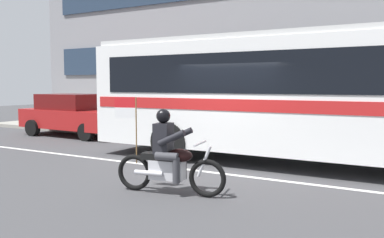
# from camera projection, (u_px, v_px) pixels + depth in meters

# --- Properties ---
(ground_plane) EXTENTS (60.00, 60.00, 0.00)m
(ground_plane) POSITION_uv_depth(u_px,v_px,m) (227.00, 168.00, 9.52)
(ground_plane) COLOR #3D3D3F
(sidewalk_curb) EXTENTS (28.00, 3.80, 0.15)m
(sidewalk_curb) POSITION_uv_depth(u_px,v_px,m) (287.00, 140.00, 13.94)
(sidewalk_curb) COLOR gray
(sidewalk_curb) RESTS_ON ground_plane
(lane_center_stripe) EXTENTS (26.60, 0.14, 0.01)m
(lane_center_stripe) POSITION_uv_depth(u_px,v_px,m) (216.00, 173.00, 9.00)
(lane_center_stripe) COLOR silver
(lane_center_stripe) RESTS_ON ground_plane
(office_building_facade) EXTENTS (28.00, 0.89, 9.20)m
(office_building_facade) POSITION_uv_depth(u_px,v_px,m) (306.00, 18.00, 15.53)
(office_building_facade) COLOR gray
(office_building_facade) RESTS_ON ground_plane
(transit_bus) EXTENTS (12.66, 2.63, 3.22)m
(transit_bus) POSITION_uv_depth(u_px,v_px,m) (337.00, 90.00, 9.28)
(transit_bus) COLOR white
(transit_bus) RESTS_ON ground_plane
(motorcycle_with_rider) EXTENTS (2.17, 0.73, 1.78)m
(motorcycle_with_rider) POSITION_uv_depth(u_px,v_px,m) (168.00, 158.00, 7.25)
(motorcycle_with_rider) COLOR black
(motorcycle_with_rider) RESTS_ON ground_plane
(parked_sedan_curbside) EXTENTS (4.63, 2.00, 1.64)m
(parked_sedan_curbside) POSITION_uv_depth(u_px,v_px,m) (73.00, 114.00, 15.48)
(parked_sedan_curbside) COLOR maroon
(parked_sedan_curbside) RESTS_ON ground_plane
(fire_hydrant) EXTENTS (0.22, 0.30, 0.75)m
(fire_hydrant) POSITION_uv_depth(u_px,v_px,m) (221.00, 127.00, 13.86)
(fire_hydrant) COLOR #4C8C3F
(fire_hydrant) RESTS_ON sidewalk_curb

